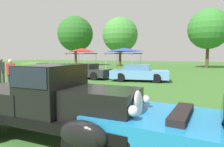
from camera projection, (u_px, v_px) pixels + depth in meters
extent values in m
plane|color=#386628|center=(34.00, 141.00, 4.36)|extent=(120.00, 120.00, 0.00)
cube|color=black|center=(49.00, 114.00, 4.48)|extent=(4.30, 1.58, 0.20)
cube|color=black|center=(99.00, 103.00, 3.94)|extent=(1.61, 1.14, 0.60)
ellipsoid|color=silver|center=(137.00, 108.00, 3.63)|extent=(0.18, 0.53, 0.68)
cube|color=black|center=(53.00, 88.00, 4.37)|extent=(1.06, 1.41, 1.04)
cube|color=black|center=(52.00, 74.00, 4.35)|extent=(0.97, 1.44, 0.40)
cube|color=black|center=(11.00, 97.00, 4.92)|extent=(1.89, 1.47, 0.48)
ellipsoid|color=black|center=(115.00, 112.00, 4.61)|extent=(0.93, 0.39, 0.52)
ellipsoid|color=black|center=(83.00, 135.00, 3.29)|extent=(0.93, 0.39, 0.52)
ellipsoid|color=black|center=(33.00, 102.00, 5.61)|extent=(0.93, 0.39, 0.52)
sphere|color=silver|center=(145.00, 100.00, 4.01)|extent=(0.18, 0.18, 0.18)
sphere|color=silver|center=(133.00, 111.00, 3.20)|extent=(0.18, 0.18, 0.18)
cylinder|color=black|center=(115.00, 120.00, 4.63)|extent=(0.76, 0.24, 0.76)
cylinder|color=black|center=(83.00, 146.00, 3.31)|extent=(0.76, 0.24, 0.76)
cylinder|color=black|center=(34.00, 108.00, 5.62)|extent=(0.76, 0.24, 0.76)
cube|color=#1E7AB7|center=(205.00, 135.00, 3.26)|extent=(4.11, 1.94, 0.52)
cube|color=black|center=(224.00, 113.00, 3.10)|extent=(0.13, 1.25, 0.82)
cube|color=black|center=(181.00, 118.00, 3.42)|extent=(0.35, 1.22, 0.28)
cylinder|color=black|center=(148.00, 123.00, 4.55)|extent=(0.66, 0.20, 0.66)
cube|color=#60C62D|center=(37.00, 70.00, 18.05)|extent=(4.03, 1.72, 0.60)
cube|color=#4D9F24|center=(35.00, 65.00, 18.07)|extent=(1.78, 1.46, 0.44)
cylinder|color=black|center=(40.00, 74.00, 16.85)|extent=(0.64, 0.22, 0.64)
cylinder|color=black|center=(20.00, 73.00, 17.89)|extent=(0.64, 0.22, 0.64)
cube|color=#28282D|center=(87.00, 72.00, 16.10)|extent=(4.15, 1.85, 0.60)
cube|color=black|center=(85.00, 66.00, 16.13)|extent=(1.85, 1.52, 0.44)
cylinder|color=black|center=(94.00, 76.00, 14.87)|extent=(0.64, 0.22, 0.64)
cylinder|color=black|center=(69.00, 75.00, 16.00)|extent=(0.64, 0.22, 0.64)
cube|color=#669EDB|center=(139.00, 74.00, 14.40)|extent=(4.43, 2.52, 0.60)
cube|color=#517EAF|center=(137.00, 68.00, 14.39)|extent=(2.10, 1.80, 0.44)
cylinder|color=black|center=(157.00, 78.00, 13.39)|extent=(0.64, 0.22, 0.64)
cylinder|color=black|center=(121.00, 77.00, 13.95)|extent=(0.64, 0.22, 0.64)
cylinder|color=#383838|center=(3.00, 78.00, 12.78)|extent=(0.16, 0.16, 0.86)
cylinder|color=#383838|center=(0.00, 78.00, 12.70)|extent=(0.16, 0.16, 0.86)
cube|color=#2D2D33|center=(1.00, 67.00, 12.67)|extent=(0.44, 0.46, 0.60)
sphere|color=brown|center=(1.00, 60.00, 12.63)|extent=(0.22, 0.22, 0.22)
cylinder|color=#283351|center=(13.00, 82.00, 10.70)|extent=(0.16, 0.16, 0.86)
cylinder|color=#283351|center=(9.00, 82.00, 10.65)|extent=(0.16, 0.16, 0.86)
cube|color=#D1333D|center=(11.00, 69.00, 10.60)|extent=(0.46, 0.44, 0.60)
sphere|color=beige|center=(10.00, 61.00, 10.56)|extent=(0.22, 0.22, 0.22)
cylinder|color=#B7B7BC|center=(96.00, 63.00, 23.00)|extent=(0.05, 0.05, 2.05)
cylinder|color=#B7B7BC|center=(85.00, 63.00, 20.82)|extent=(0.05, 0.05, 2.05)
cylinder|color=#B7B7BC|center=(79.00, 62.00, 24.02)|extent=(0.05, 0.05, 2.05)
cylinder|color=#B7B7BC|center=(66.00, 63.00, 21.84)|extent=(0.05, 0.05, 2.05)
cube|color=red|center=(82.00, 53.00, 22.32)|extent=(2.69, 2.69, 0.10)
pyramid|color=red|center=(81.00, 50.00, 22.28)|extent=(2.64, 2.64, 0.38)
cylinder|color=#B7B7BC|center=(141.00, 63.00, 22.42)|extent=(0.05, 0.05, 2.05)
cylinder|color=#B7B7BC|center=(132.00, 64.00, 19.73)|extent=(0.05, 0.05, 2.05)
cylinder|color=#B7B7BC|center=(117.00, 62.00, 23.68)|extent=(0.05, 0.05, 2.05)
cylinder|color=#B7B7BC|center=(106.00, 63.00, 20.98)|extent=(0.05, 0.05, 2.05)
cube|color=#2D429E|center=(124.00, 53.00, 21.60)|extent=(3.32, 3.32, 0.10)
pyramid|color=#2D429E|center=(124.00, 50.00, 21.56)|extent=(3.25, 3.25, 0.38)
cylinder|color=brown|center=(76.00, 55.00, 35.67)|extent=(0.44, 0.44, 3.99)
sphere|color=#286623|center=(75.00, 34.00, 35.32)|extent=(6.36, 6.36, 6.36)
cylinder|color=#47331E|center=(120.00, 55.00, 33.64)|extent=(0.44, 0.44, 3.72)
sphere|color=#428938|center=(120.00, 35.00, 33.31)|extent=(6.00, 6.00, 6.00)
cylinder|color=brown|center=(207.00, 54.00, 28.94)|extent=(0.44, 0.44, 4.13)
sphere|color=#337A2D|center=(208.00, 29.00, 28.59)|extent=(5.87, 5.87, 5.87)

